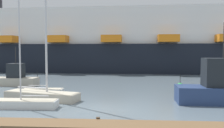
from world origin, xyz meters
TOP-DOWN VIEW (x-y plane):
  - ground_plane at (0.00, 0.00)m, footprint 600.00×600.00m
  - dock_pier at (0.00, -5.18)m, footprint 20.67×1.82m
  - sailboat_0 at (-6.26, -0.25)m, footprint 4.98×1.42m
  - sailboat_2 at (-6.08, 2.79)m, footprint 7.31×3.52m
  - sailboat_3 at (-7.33, 6.53)m, footprint 4.32×1.22m
  - fishing_boat_0 at (-12.89, 11.31)m, footprint 6.12×2.21m
  - channel_buoy_0 at (7.92, 9.52)m, footprint 0.78×0.78m
  - channel_buoy_2 at (-11.36, 15.15)m, footprint 0.62×0.62m
  - cruise_ship at (-11.92, 35.79)m, footprint 108.41×20.44m

SIDE VIEW (x-z plane):
  - ground_plane at x=0.00m, z-range 0.00..0.00m
  - dock_pier at x=0.00m, z-range -0.04..0.47m
  - channel_buoy_2 at x=-11.36m, z-range -0.52..1.18m
  - sailboat_3 at x=-7.33m, z-range -3.31..3.99m
  - channel_buoy_0 at x=7.92m, z-range -0.50..1.29m
  - sailboat_0 at x=-6.26m, z-range -4.35..5.28m
  - sailboat_2 at x=-6.08m, z-range -6.26..7.56m
  - fishing_boat_0 at x=-12.89m, z-range -1.56..3.45m
  - cruise_ship at x=-11.92m, z-range -3.42..15.67m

